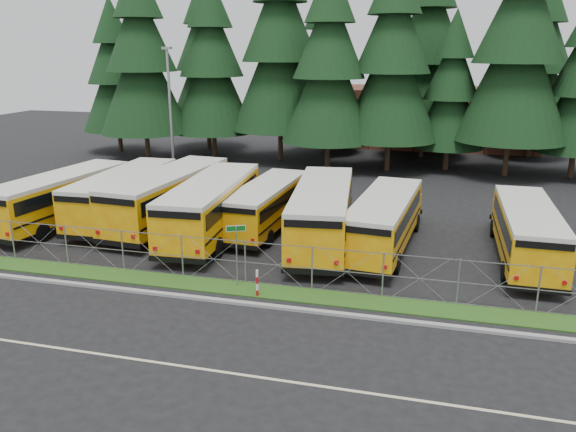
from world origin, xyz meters
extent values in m
plane|color=black|center=(0.00, 0.00, 0.00)|extent=(120.00, 120.00, 0.00)
cube|color=gray|center=(0.00, -3.10, 0.06)|extent=(50.00, 0.25, 0.12)
cube|color=#1A4A15|center=(0.00, -1.70, 0.03)|extent=(50.00, 1.40, 0.06)
cube|color=beige|center=(0.00, -8.00, 0.01)|extent=(50.00, 0.12, 0.01)
cube|color=brown|center=(6.00, 40.00, 3.00)|extent=(22.00, 10.00, 6.00)
cylinder|color=#92949A|center=(-1.22, -1.47, 1.40)|extent=(0.06, 0.06, 2.80)
cube|color=#0C5616|center=(-1.22, -1.47, 2.68)|extent=(0.75, 0.34, 0.22)
cube|color=white|center=(-1.22, -1.47, 2.68)|extent=(0.78, 0.35, 0.26)
cube|color=#0C5616|center=(-1.22, -1.47, 2.44)|extent=(0.24, 0.52, 0.18)
cylinder|color=#B20C0C|center=(-0.07, -2.24, 0.60)|extent=(0.11, 0.11, 1.20)
cylinder|color=#92949A|center=(-12.96, 16.99, 5.00)|extent=(0.20, 0.20, 10.00)
cube|color=#92949A|center=(-12.96, 16.99, 10.05)|extent=(0.70, 0.35, 0.18)
camera|label=1|loc=(6.53, -22.84, 9.97)|focal=35.00mm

